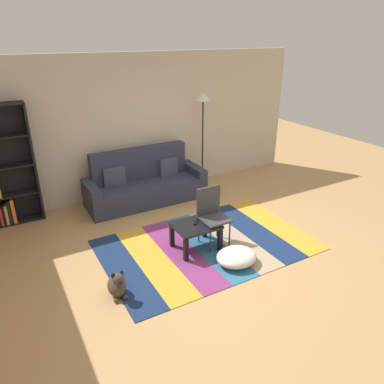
{
  "coord_description": "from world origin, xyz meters",
  "views": [
    {
      "loc": [
        -2.67,
        -4.05,
        3.01
      ],
      "look_at": [
        -0.03,
        0.63,
        0.65
      ],
      "focal_mm": 34.07,
      "sensor_mm": 36.0,
      "label": 1
    }
  ],
  "objects_px": {
    "dog": "(117,285)",
    "coffee_table": "(196,229)",
    "tv_remote": "(196,222)",
    "folding_chair": "(211,211)",
    "standing_lamp": "(203,110)",
    "pouf": "(237,257)",
    "couch": "(145,184)"
  },
  "relations": [
    {
      "from": "dog",
      "to": "coffee_table",
      "type": "bearing_deg",
      "value": 18.67
    },
    {
      "from": "tv_remote",
      "to": "folding_chair",
      "type": "distance_m",
      "value": 0.3
    },
    {
      "from": "tv_remote",
      "to": "standing_lamp",
      "type": "bearing_deg",
      "value": 93.77
    },
    {
      "from": "coffee_table",
      "to": "standing_lamp",
      "type": "height_order",
      "value": "standing_lamp"
    },
    {
      "from": "pouf",
      "to": "tv_remote",
      "type": "height_order",
      "value": "tv_remote"
    },
    {
      "from": "standing_lamp",
      "to": "coffee_table",
      "type": "bearing_deg",
      "value": -123.07
    },
    {
      "from": "dog",
      "to": "tv_remote",
      "type": "distance_m",
      "value": 1.53
    },
    {
      "from": "folding_chair",
      "to": "pouf",
      "type": "bearing_deg",
      "value": -40.93
    },
    {
      "from": "dog",
      "to": "tv_remote",
      "type": "xyz_separation_m",
      "value": [
        1.41,
        0.52,
        0.26
      ]
    },
    {
      "from": "tv_remote",
      "to": "folding_chair",
      "type": "bearing_deg",
      "value": 35.52
    },
    {
      "from": "tv_remote",
      "to": "folding_chair",
      "type": "xyz_separation_m",
      "value": [
        0.27,
        -0.01,
        0.11
      ]
    },
    {
      "from": "pouf",
      "to": "folding_chair",
      "type": "distance_m",
      "value": 0.8
    },
    {
      "from": "couch",
      "to": "tv_remote",
      "type": "bearing_deg",
      "value": -89.54
    },
    {
      "from": "couch",
      "to": "folding_chair",
      "type": "height_order",
      "value": "couch"
    },
    {
      "from": "couch",
      "to": "dog",
      "type": "xyz_separation_m",
      "value": [
        -1.4,
        -2.45,
        -0.18
      ]
    },
    {
      "from": "dog",
      "to": "tv_remote",
      "type": "bearing_deg",
      "value": 20.27
    },
    {
      "from": "pouf",
      "to": "folding_chair",
      "type": "xyz_separation_m",
      "value": [
        -0.0,
        0.68,
        0.42
      ]
    },
    {
      "from": "coffee_table",
      "to": "standing_lamp",
      "type": "xyz_separation_m",
      "value": [
        1.36,
        2.09,
        1.28
      ]
    },
    {
      "from": "folding_chair",
      "to": "coffee_table",
      "type": "bearing_deg",
      "value": -122.45
    },
    {
      "from": "coffee_table",
      "to": "tv_remote",
      "type": "height_order",
      "value": "tv_remote"
    },
    {
      "from": "dog",
      "to": "standing_lamp",
      "type": "xyz_separation_m",
      "value": [
        2.75,
        2.55,
        1.45
      ]
    },
    {
      "from": "couch",
      "to": "coffee_table",
      "type": "height_order",
      "value": "couch"
    },
    {
      "from": "folding_chair",
      "to": "couch",
      "type": "bearing_deg",
      "value": 147.34
    },
    {
      "from": "coffee_table",
      "to": "folding_chair",
      "type": "relative_size",
      "value": 0.73
    },
    {
      "from": "pouf",
      "to": "tv_remote",
      "type": "bearing_deg",
      "value": 111.94
    },
    {
      "from": "pouf",
      "to": "standing_lamp",
      "type": "xyz_separation_m",
      "value": [
        1.06,
        2.72,
        1.5
      ]
    },
    {
      "from": "pouf",
      "to": "dog",
      "type": "relative_size",
      "value": 1.48
    },
    {
      "from": "dog",
      "to": "tv_remote",
      "type": "height_order",
      "value": "tv_remote"
    },
    {
      "from": "coffee_table",
      "to": "standing_lamp",
      "type": "bearing_deg",
      "value": 56.93
    },
    {
      "from": "couch",
      "to": "coffee_table",
      "type": "distance_m",
      "value": 1.98
    },
    {
      "from": "couch",
      "to": "standing_lamp",
      "type": "xyz_separation_m",
      "value": [
        1.35,
        0.1,
        1.28
      ]
    },
    {
      "from": "couch",
      "to": "pouf",
      "type": "xyz_separation_m",
      "value": [
        0.29,
        -2.62,
        -0.22
      ]
    }
  ]
}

